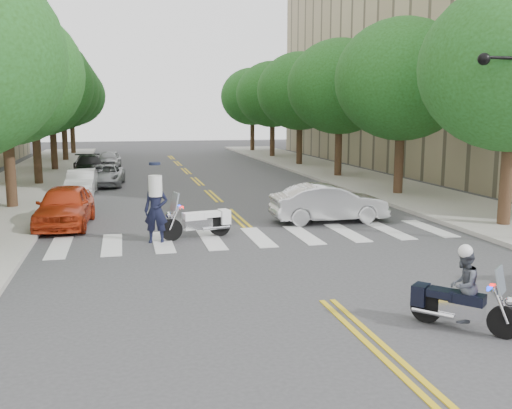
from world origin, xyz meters
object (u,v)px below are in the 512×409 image
object	(u,v)px
motorcycle_police	(460,291)
convertible	(329,203)
officer_standing	(156,210)
motorcycle_parked	(202,221)

from	to	relation	value
motorcycle_police	convertible	world-z (taller)	motorcycle_police
officer_standing	motorcycle_parked	bearing A→B (deg)	27.40
convertible	officer_standing	bearing A→B (deg)	107.85
motorcycle_police	motorcycle_parked	distance (m)	9.71
motorcycle_police	officer_standing	size ratio (longest dim) A/B	0.81
officer_standing	convertible	distance (m)	6.77
motorcycle_parked	officer_standing	distance (m)	1.61
motorcycle_parked	convertible	world-z (taller)	motorcycle_parked
motorcycle_parked	officer_standing	size ratio (longest dim) A/B	1.16
officer_standing	convertible	size ratio (longest dim) A/B	0.47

